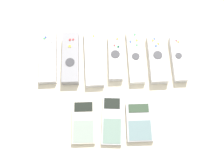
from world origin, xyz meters
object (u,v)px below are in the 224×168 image
object	(u,v)px
remote_0	(48,57)
remote_4	(135,56)
remote_6	(178,59)
remote_2	(94,58)
calculator_1	(111,120)
remote_3	(115,57)
calculator_2	(139,122)
remote_5	(157,58)
remote_1	(71,58)
calculator_0	(83,122)

from	to	relation	value
remote_0	remote_4	xyz separation A→B (m)	(0.30, 0.00, -0.00)
remote_0	remote_6	bearing A→B (deg)	-4.26
remote_2	calculator_1	distance (m)	0.22
remote_0	remote_6	xyz separation A→B (m)	(0.44, -0.01, 0.00)
remote_6	remote_4	bearing A→B (deg)	173.43
remote_3	calculator_1	xyz separation A→B (m)	(-0.02, -0.22, -0.01)
remote_2	remote_4	size ratio (longest dim) A/B	1.04
remote_3	calculator_2	bearing A→B (deg)	-72.96
remote_0	remote_5	distance (m)	0.37
remote_5	calculator_1	xyz separation A→B (m)	(-0.16, -0.21, -0.01)
remote_5	remote_1	bearing A→B (deg)	177.57
remote_2	remote_6	distance (m)	0.29
remote_1	remote_4	bearing A→B (deg)	0.39
remote_3	remote_6	size ratio (longest dim) A/B	1.01
calculator_0	remote_6	bearing A→B (deg)	33.15
remote_1	calculator_2	distance (m)	0.32
remote_2	calculator_0	distance (m)	0.22
remote_2	calculator_0	world-z (taller)	remote_2
remote_0	remote_2	size ratio (longest dim) A/B	0.94
remote_1	calculator_1	distance (m)	0.25
remote_1	calculator_0	bearing A→B (deg)	-79.02
remote_0	remote_5	world-z (taller)	remote_5
remote_1	remote_3	xyz separation A→B (m)	(0.15, 0.01, -0.00)
remote_0	remote_6	size ratio (longest dim) A/B	1.15
remote_6	calculator_2	bearing A→B (deg)	-125.11
remote_3	calculator_2	xyz separation A→B (m)	(0.07, -0.23, -0.00)
remote_3	remote_5	world-z (taller)	remote_5
remote_3	remote_4	distance (m)	0.07
calculator_0	remote_1	bearing A→B (deg)	101.26
remote_1	remote_6	world-z (taller)	remote_1
calculator_0	remote_3	bearing A→B (deg)	64.13
calculator_0	calculator_1	bearing A→B (deg)	2.22
remote_4	remote_6	bearing A→B (deg)	-6.86
remote_6	calculator_2	xyz separation A→B (m)	(-0.14, -0.22, -0.00)
remote_1	calculator_1	world-z (taller)	remote_1
calculator_2	remote_5	bearing A→B (deg)	71.03
remote_2	remote_6	size ratio (longest dim) A/B	1.23
remote_0	calculator_2	world-z (taller)	remote_0
remote_2	calculator_0	bearing A→B (deg)	-100.95
remote_6	calculator_0	size ratio (longest dim) A/B	1.19
calculator_2	remote_0	bearing A→B (deg)	141.51
remote_5	remote_6	distance (m)	0.07
remote_2	remote_5	world-z (taller)	remote_5
remote_3	calculator_0	world-z (taller)	remote_3
remote_1	remote_2	xyz separation A→B (m)	(0.08, 0.00, -0.00)
remote_5	remote_2	bearing A→B (deg)	177.08
remote_4	remote_5	bearing A→B (deg)	-10.18
remote_6	calculator_0	xyz separation A→B (m)	(-0.31, -0.22, -0.00)
remote_3	remote_0	bearing A→B (deg)	178.74
calculator_0	calculator_2	xyz separation A→B (m)	(0.18, -0.00, 0.00)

